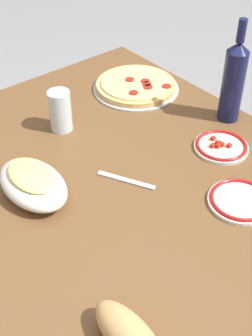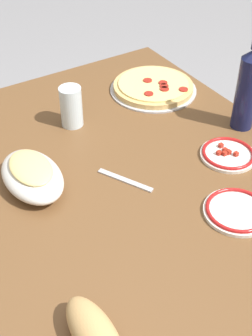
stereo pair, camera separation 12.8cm
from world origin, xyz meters
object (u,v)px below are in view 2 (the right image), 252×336
at_px(water_glass, 71,107).
at_px(bread_loaf, 95,334).
at_px(dining_table, 126,205).
at_px(baked_pasta_dish, 32,174).
at_px(side_plate_far, 237,211).
at_px(side_plate_near, 228,154).
at_px(pepperoni_pizza, 153,87).
at_px(wine_bottle, 248,88).

distance_m(water_glass, bread_loaf, 0.77).
bearing_deg(dining_table, baked_pasta_dish, 66.76).
distance_m(side_plate_far, bread_loaf, 0.50).
height_order(water_glass, side_plate_near, water_glass).
bearing_deg(side_plate_near, baked_pasta_dish, 71.03).
bearing_deg(pepperoni_pizza, dining_table, 136.21).
bearing_deg(wine_bottle, dining_table, 91.98).
bearing_deg(dining_table, side_plate_far, -149.29).
bearing_deg(water_glass, wine_bottle, -123.03).
height_order(dining_table, pepperoni_pizza, pepperoni_pizza).
xyz_separation_m(pepperoni_pizza, side_plate_near, (-0.43, 0.03, -0.01)).
distance_m(pepperoni_pizza, wine_bottle, 0.37).
relative_size(wine_bottle, side_plate_far, 1.94).
bearing_deg(pepperoni_pizza, bread_loaf, 138.72).
xyz_separation_m(dining_table, side_plate_near, (-0.08, -0.30, 0.12)).
relative_size(water_glass, side_plate_far, 0.77).
bearing_deg(water_glass, side_plate_far, -163.68).
xyz_separation_m(pepperoni_pizza, water_glass, (-0.04, 0.34, 0.05)).
height_order(side_plate_near, bread_loaf, bread_loaf).
xyz_separation_m(pepperoni_pizza, wine_bottle, (-0.33, -0.11, 0.12)).
distance_m(dining_table, pepperoni_pizza, 0.50).
relative_size(dining_table, baked_pasta_dish, 5.45).
relative_size(pepperoni_pizza, wine_bottle, 0.92).
bearing_deg(side_plate_far, water_glass, 16.32).
bearing_deg(baked_pasta_dish, dining_table, -113.24).
height_order(baked_pasta_dish, side_plate_far, baked_pasta_dish).
xyz_separation_m(wine_bottle, side_plate_far, (-0.29, 0.28, -0.13)).
bearing_deg(side_plate_near, bread_loaf, 116.70).
relative_size(water_glass, bread_loaf, 0.71).
bearing_deg(pepperoni_pizza, side_plate_near, 175.76).
bearing_deg(dining_table, bread_loaf, 141.11).
height_order(pepperoni_pizza, baked_pasta_dish, baked_pasta_dish).
bearing_deg(dining_table, wine_bottle, -88.02).
bearing_deg(pepperoni_pizza, water_glass, 96.30).
height_order(water_glass, bread_loaf, water_glass).
relative_size(pepperoni_pizza, baked_pasta_dish, 1.29).
height_order(side_plate_far, bread_loaf, bread_loaf).
bearing_deg(water_glass, dining_table, -178.44).
xyz_separation_m(water_glass, side_plate_far, (-0.58, -0.17, -0.06)).
height_order(wine_bottle, side_plate_far, wine_bottle).
xyz_separation_m(baked_pasta_dish, wine_bottle, (-0.09, -0.68, 0.10)).
height_order(dining_table, bread_loaf, bread_loaf).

